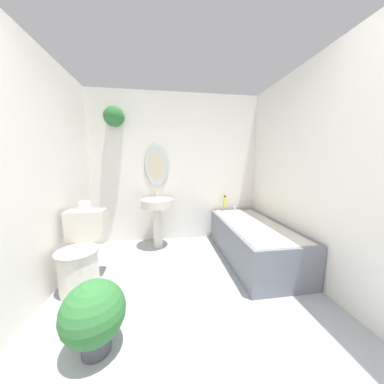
{
  "coord_description": "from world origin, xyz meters",
  "views": [
    {
      "loc": [
        -0.22,
        -0.4,
        1.3
      ],
      "look_at": [
        0.09,
        1.73,
        0.97
      ],
      "focal_mm": 18.0,
      "sensor_mm": 36.0,
      "label": 1
    }
  ],
  "objects_px": {
    "pedestal_sink": "(157,210)",
    "potted_plant": "(94,314)",
    "bathtub": "(252,240)",
    "toilet_paper_roll": "(85,206)",
    "toilet": "(82,255)",
    "shampoo_bottle": "(225,202)"
  },
  "relations": [
    {
      "from": "pedestal_sink",
      "to": "potted_plant",
      "type": "relative_size",
      "value": 1.66
    },
    {
      "from": "pedestal_sink",
      "to": "bathtub",
      "type": "relative_size",
      "value": 0.54
    },
    {
      "from": "pedestal_sink",
      "to": "bathtub",
      "type": "distance_m",
      "value": 1.44
    },
    {
      "from": "toilet_paper_roll",
      "to": "pedestal_sink",
      "type": "bearing_deg",
      "value": 41.58
    },
    {
      "from": "toilet",
      "to": "shampoo_bottle",
      "type": "height_order",
      "value": "toilet"
    },
    {
      "from": "toilet",
      "to": "bathtub",
      "type": "height_order",
      "value": "toilet"
    },
    {
      "from": "pedestal_sink",
      "to": "potted_plant",
      "type": "distance_m",
      "value": 1.73
    },
    {
      "from": "potted_plant",
      "to": "pedestal_sink",
      "type": "bearing_deg",
      "value": 77.08
    },
    {
      "from": "pedestal_sink",
      "to": "shampoo_bottle",
      "type": "bearing_deg",
      "value": 7.34
    },
    {
      "from": "potted_plant",
      "to": "shampoo_bottle",
      "type": "bearing_deg",
      "value": 50.39
    },
    {
      "from": "toilet_paper_roll",
      "to": "shampoo_bottle",
      "type": "bearing_deg",
      "value": 23.62
    },
    {
      "from": "pedestal_sink",
      "to": "potted_plant",
      "type": "bearing_deg",
      "value": -102.92
    },
    {
      "from": "pedestal_sink",
      "to": "toilet_paper_roll",
      "type": "relative_size",
      "value": 7.76
    },
    {
      "from": "shampoo_bottle",
      "to": "bathtub",
      "type": "bearing_deg",
      "value": -76.31
    },
    {
      "from": "shampoo_bottle",
      "to": "pedestal_sink",
      "type": "bearing_deg",
      "value": -172.66
    },
    {
      "from": "bathtub",
      "to": "toilet",
      "type": "bearing_deg",
      "value": -171.57
    },
    {
      "from": "bathtub",
      "to": "potted_plant",
      "type": "xyz_separation_m",
      "value": [
        -1.67,
        -1.1,
        0.03
      ]
    },
    {
      "from": "toilet",
      "to": "toilet_paper_roll",
      "type": "bearing_deg",
      "value": 90.0
    },
    {
      "from": "shampoo_bottle",
      "to": "toilet_paper_roll",
      "type": "relative_size",
      "value": 1.68
    },
    {
      "from": "pedestal_sink",
      "to": "toilet_paper_roll",
      "type": "distance_m",
      "value": 1.05
    },
    {
      "from": "bathtub",
      "to": "pedestal_sink",
      "type": "bearing_deg",
      "value": 156.34
    },
    {
      "from": "toilet",
      "to": "potted_plant",
      "type": "xyz_separation_m",
      "value": [
        0.38,
        -0.8,
        -0.05
      ]
    }
  ]
}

